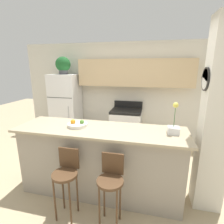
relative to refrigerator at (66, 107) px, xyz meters
name	(u,v)px	position (x,y,z in m)	size (l,w,h in m)	color
ground_plane	(101,190)	(1.54, -1.88, -0.88)	(14.00, 14.00, 0.00)	tan
wall_back	(128,85)	(1.65, 0.28, 0.61)	(5.60, 0.38, 2.55)	silver
pillar_right	(216,120)	(3.09, -1.79, 0.40)	(0.38, 0.32, 2.55)	silver
counter_bar	(100,161)	(1.54, -1.88, -0.34)	(2.52, 0.75, 1.07)	gray
refrigerator	(66,107)	(0.00, 0.00, 0.00)	(0.72, 0.62, 1.76)	white
stove_range	(126,127)	(1.66, -0.01, -0.42)	(0.74, 0.66, 1.07)	white
bar_stool_left	(66,174)	(1.25, -2.42, -0.27)	(0.32, 0.32, 0.93)	#4C331E
bar_stool_right	(111,181)	(1.84, -2.42, -0.27)	(0.32, 0.32, 0.93)	#4C331E
potted_plant_on_fridge	(63,65)	(0.00, 0.00, 1.11)	(0.38, 0.38, 0.44)	#4C4C51
orchid_vase	(174,127)	(2.57, -1.85, 0.29)	(0.15, 0.15, 0.43)	white
fruit_bowl	(77,124)	(1.19, -1.88, 0.22)	(0.30, 0.30, 0.11)	silver
trash_bin	(84,136)	(0.58, -0.20, -0.69)	(0.28, 0.28, 0.38)	black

